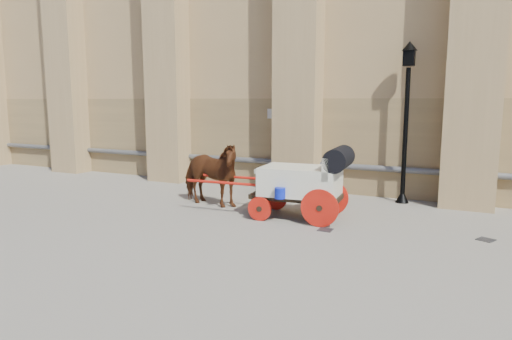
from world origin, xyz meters
The scene contains 6 objects.
ground centered at (0.00, 0.00, 0.00)m, with size 90.00×90.00×0.00m, color slate.
horse centered at (-2.54, 0.73, 0.91)m, with size 0.98×2.14×1.81m, color #5B2F14.
carriage centered at (0.38, 0.55, 0.99)m, with size 4.26×1.58×1.83m.
street_lamp centered at (2.31, 3.49, 2.44)m, with size 0.43×0.43×4.56m.
drain_grate_near centered at (1.15, -0.23, 0.01)m, with size 0.32×0.32×0.01m, color black.
drain_grate_far centered at (4.46, 0.53, 0.01)m, with size 0.32×0.32×0.01m, color black.
Camera 1 is at (4.11, -10.03, 2.95)m, focal length 32.00 mm.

